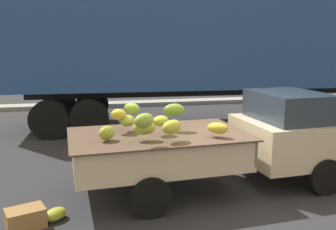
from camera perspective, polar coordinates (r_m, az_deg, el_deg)
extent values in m
plane|color=#28282B|center=(6.69, 8.25, -11.72)|extent=(220.00, 220.00, 0.00)
cube|color=gray|center=(15.68, -3.69, 1.85)|extent=(80.00, 0.80, 0.16)
cube|color=#CCB793|center=(7.40, 19.36, -3.55)|extent=(2.19, 1.82, 0.78)
cube|color=#28333D|center=(7.15, 18.33, 1.35)|extent=(1.24, 1.55, 0.52)
cube|color=#CCB793|center=(6.32, -1.51, -7.34)|extent=(2.96, 1.88, 0.08)
cube|color=#CCB793|center=(7.01, -3.19, -3.30)|extent=(2.84, 0.26, 0.44)
cube|color=#CCB793|center=(5.50, 0.61, -7.32)|extent=(2.84, 0.26, 0.44)
cube|color=#CCB793|center=(6.72, 10.13, -4.09)|extent=(0.17, 1.67, 0.44)
cube|color=#CCB793|center=(6.07, -14.49, -5.93)|extent=(0.17, 1.67, 0.44)
cube|color=#B21914|center=(7.05, -3.24, -3.56)|extent=(2.73, 0.21, 0.07)
cube|color=brown|center=(6.19, -1.53, -3.03)|extent=(3.09, 2.00, 0.03)
ellipsoid|color=#99A931|center=(5.68, -3.73, -1.98)|extent=(0.38, 0.24, 0.23)
ellipsoid|color=gold|center=(5.60, 0.62, -1.91)|extent=(0.42, 0.38, 0.23)
ellipsoid|color=gold|center=(6.01, -1.16, -0.92)|extent=(0.35, 0.32, 0.17)
ellipsoid|color=#95A02A|center=(5.75, -9.56, -2.77)|extent=(0.34, 0.33, 0.22)
ellipsoid|color=olive|center=(6.50, -5.68, 1.05)|extent=(0.37, 0.39, 0.20)
ellipsoid|color=#96A932|center=(6.28, -6.34, -0.89)|extent=(0.36, 0.42, 0.19)
ellipsoid|color=gold|center=(6.18, -7.72, 0.10)|extent=(0.31, 0.27, 0.18)
ellipsoid|color=gold|center=(5.94, 7.76, -2.05)|extent=(0.39, 0.37, 0.18)
ellipsoid|color=olive|center=(6.30, 0.97, 0.80)|extent=(0.37, 0.22, 0.22)
ellipsoid|color=olive|center=(5.34, -3.76, -0.89)|extent=(0.41, 0.39, 0.22)
cylinder|color=black|center=(8.19, 16.20, -5.39)|extent=(0.65, 0.25, 0.64)
cylinder|color=black|center=(6.95, 23.31, -8.81)|extent=(0.65, 0.25, 0.64)
cylinder|color=black|center=(7.09, -5.81, -7.57)|extent=(0.65, 0.25, 0.64)
cylinder|color=black|center=(5.61, -2.79, -12.65)|extent=(0.65, 0.25, 0.64)
cube|color=navy|center=(11.77, 5.77, 11.10)|extent=(12.09, 2.99, 2.70)
cube|color=black|center=(11.86, 5.64, 3.84)|extent=(11.05, 0.85, 0.30)
cylinder|color=black|center=(12.74, -11.71, 1.61)|extent=(1.09, 0.34, 1.08)
cylinder|color=black|center=(10.38, -12.19, -0.52)|extent=(1.09, 0.34, 1.08)
cylinder|color=black|center=(12.83, -16.54, 1.45)|extent=(1.09, 0.34, 1.08)
cylinder|color=black|center=(10.49, -18.09, -0.70)|extent=(1.09, 0.34, 1.08)
cylinder|color=#38383A|center=(13.17, 19.61, 1.88)|extent=(0.18, 0.18, 1.25)
ellipsoid|color=#A5AD2F|center=(5.84, -17.22, -14.61)|extent=(0.43, 0.42, 0.19)
cube|color=olive|center=(5.75, -21.37, -14.78)|extent=(0.61, 0.52, 0.29)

